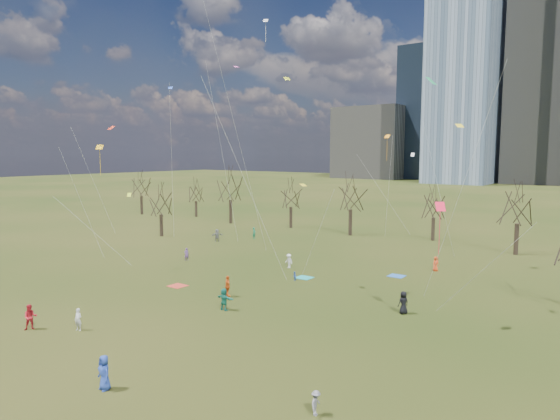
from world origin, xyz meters
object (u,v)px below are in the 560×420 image
Objects in this scene: blanket_crimson at (178,286)px; person_1 at (78,319)px; blanket_navy at (396,276)px; person_4 at (228,286)px; person_2 at (30,317)px; person_0 at (104,373)px; blanket_teal at (304,278)px.

person_1 reaches higher than blanket_crimson.
blanket_navy is 22.32m from blanket_crimson.
blanket_navy is 0.84× the size of person_4.
person_2 is (-2.92, -1.96, 0.12)m from person_1.
person_1 is 13.05m from person_4.
blanket_navy is at bearing 94.17° from person_0.
blanket_navy is (7.36, 6.26, 0.00)m from blanket_teal.
blanket_teal is 0.99× the size of person_1.
blanket_crimson is 12.98m from person_1.
person_1 is at bearing 164.16° from person_0.
person_1 is at bearing -112.76° from blanket_navy.
blanket_teal is 0.86× the size of person_2.
blanket_navy is 1.00× the size of blanket_crimson.
person_4 is at bearing 7.90° from person_2.
person_4 is (-9.10, -15.94, 0.93)m from blanket_navy.
person_0 reaches higher than person_1.
person_4 is (-1.74, -9.68, 0.93)m from blanket_teal.
person_2 reaches higher than person_1.
person_0 is 1.01× the size of person_4.
person_1 is 0.86× the size of person_4.
person_0 reaches higher than blanket_crimson.
blanket_teal and blanket_navy have the same top height.
person_4 is (2.92, 12.71, 0.14)m from person_1.
person_1 is 0.87× the size of person_2.
person_0 is at bearing -71.14° from person_2.
person_4 is at bearing 62.46° from person_1.
blanket_crimson is at bearing 90.57° from person_1.
blanket_teal is at bearing -66.39° from person_4.
person_0 is 1.03× the size of person_2.
blanket_crimson is 6.38m from person_4.
blanket_teal is 0.84× the size of person_4.
person_1 reaches higher than blanket_teal.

